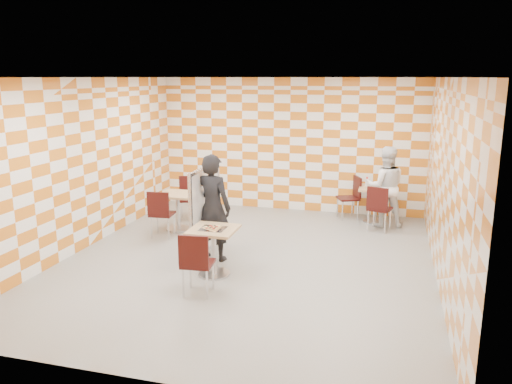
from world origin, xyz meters
TOP-DOWN VIEW (x-y plane):
  - room_shell at (0.00, 0.54)m, footprint 7.00×7.00m
  - main_table at (-0.33, -0.69)m, footprint 0.70×0.70m
  - second_table at (1.97, 2.94)m, footprint 0.70×0.70m
  - empty_table at (-1.84, 1.35)m, footprint 0.70×0.70m
  - chair_main_front at (-0.30, -1.50)m, footprint 0.46×0.47m
  - chair_second_front at (2.05, 2.24)m, footprint 0.52×0.53m
  - chair_second_side at (1.47, 3.10)m, footprint 0.56×0.56m
  - chair_empty_near at (-1.92, 0.76)m, footprint 0.46×0.47m
  - chair_empty_far at (-1.93, 2.15)m, footprint 0.54×0.54m
  - partition at (-0.77, 0.13)m, footprint 0.08×1.38m
  - man_dark at (-0.58, -0.04)m, footprint 0.71×0.53m
  - man_white at (2.15, 2.71)m, footprint 0.89×0.75m
  - pizza_on_foil at (-0.33, -0.71)m, footprint 0.40×0.40m
  - sport_bottle at (1.77, 3.02)m, footprint 0.06×0.06m
  - soda_bottle at (2.09, 2.96)m, footprint 0.07×0.07m

SIDE VIEW (x-z plane):
  - main_table at x=-0.33m, z-range 0.13..0.88m
  - second_table at x=1.97m, z-range 0.13..0.88m
  - empty_table at x=-1.84m, z-range 0.13..0.88m
  - chair_main_front at x=-0.30m, z-range 0.08..1.01m
  - chair_second_front at x=2.05m, z-range 0.08..1.01m
  - chair_second_side at x=1.47m, z-range 0.08..1.01m
  - chair_empty_near at x=-1.92m, z-range 0.08..1.01m
  - chair_empty_far at x=-1.93m, z-range 0.08..1.01m
  - pizza_on_foil at x=-0.33m, z-range 0.74..0.79m
  - partition at x=-0.77m, z-range 0.02..1.57m
  - man_white at x=2.15m, z-range 0.00..1.65m
  - sport_bottle at x=1.77m, z-range 0.74..0.94m
  - soda_bottle at x=2.09m, z-range 0.74..0.97m
  - man_dark at x=-0.58m, z-range 0.00..1.79m
  - room_shell at x=0.00m, z-range -2.00..5.00m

